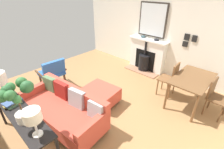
{
  "coord_description": "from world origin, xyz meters",
  "views": [
    {
      "loc": [
        1.99,
        2.54,
        2.55
      ],
      "look_at": [
        -0.45,
        0.26,
        0.71
      ],
      "focal_mm": 25.93,
      "sensor_mm": 36.0,
      "label": 1
    }
  ],
  "objects": [
    {
      "name": "sofa",
      "position": [
        0.78,
        0.07,
        0.33
      ],
      "size": [
        0.98,
        1.95,
        0.76
      ],
      "color": "#B2B2B7",
      "rests_on": "ground"
    },
    {
      "name": "ground_plane",
      "position": [
        0.0,
        0.0,
        -0.0
      ],
      "size": [
        5.36,
        5.58,
        0.01
      ],
      "primitive_type": "cube",
      "color": "olive"
    },
    {
      "name": "mantel_bowl_far",
      "position": [
        -2.5,
        0.22,
        1.09
      ],
      "size": [
        0.14,
        0.14,
        0.05
      ],
      "color": "black",
      "rests_on": "fireplace"
    },
    {
      "name": "table_lamp_far_end",
      "position": [
        1.56,
        0.75,
        1.09
      ],
      "size": [
        0.23,
        0.23,
        0.42
      ],
      "color": "white",
      "rests_on": "console_table"
    },
    {
      "name": "mirror_over_mantel",
      "position": [
        -2.59,
        -0.04,
        1.63
      ],
      "size": [
        0.04,
        0.92,
        1.01
      ],
      "color": "#2D2823"
    },
    {
      "name": "dining_chair_near_fireplace",
      "position": [
        -1.56,
        1.24,
        0.55
      ],
      "size": [
        0.42,
        0.42,
        0.93
      ],
      "color": "brown",
      "rests_on": "ground"
    },
    {
      "name": "fireplace",
      "position": [
        -2.46,
        -0.04,
        0.47
      ],
      "size": [
        0.58,
        1.29,
        1.06
      ],
      "color": "#93664C",
      "rests_on": "ground"
    },
    {
      "name": "mantel_bowl_near",
      "position": [
        -2.5,
        -0.26,
        1.09
      ],
      "size": [
        0.14,
        0.14,
        0.05
      ],
      "color": "#334C56",
      "rests_on": "fireplace"
    },
    {
      "name": "console_table",
      "position": [
        1.56,
        0.08,
        0.67
      ],
      "size": [
        0.35,
        1.79,
        0.76
      ],
      "color": "black",
      "rests_on": "ground"
    },
    {
      "name": "dining_table",
      "position": [
        -1.56,
        1.73,
        0.64
      ],
      "size": [
        1.2,
        0.72,
        0.74
      ],
      "color": "brown",
      "rests_on": "ground"
    },
    {
      "name": "potted_plant",
      "position": [
        1.55,
        0.35,
        1.21
      ],
      "size": [
        0.47,
        0.47,
        0.66
      ],
      "color": "silver",
      "rests_on": "console_table"
    },
    {
      "name": "dining_chair_by_back_wall",
      "position": [
        -1.56,
        2.23,
        0.51
      ],
      "size": [
        0.43,
        0.43,
        0.85
      ],
      "color": "brown",
      "rests_on": "ground"
    },
    {
      "name": "ottoman",
      "position": [
        -0.17,
        0.17,
        0.25
      ],
      "size": [
        0.69,
        0.84,
        0.41
      ],
      "color": "#B2B2B7",
      "rests_on": "ground"
    },
    {
      "name": "armchair_accent",
      "position": [
        0.24,
        -1.32,
        0.49
      ],
      "size": [
        0.71,
        0.64,
        0.86
      ],
      "color": "#4C3321",
      "rests_on": "ground"
    },
    {
      "name": "wall_left",
      "position": [
        -2.68,
        0.0,
        1.38
      ],
      "size": [
        0.12,
        5.58,
        2.76
      ],
      "primitive_type": "cube",
      "color": "silver",
      "rests_on": "ground"
    },
    {
      "name": "book_stack",
      "position": [
        1.55,
        -0.19,
        0.8
      ],
      "size": [
        0.31,
        0.23,
        0.08
      ],
      "color": "#4C7056",
      "rests_on": "console_table"
    },
    {
      "name": "photo_gallery_row",
      "position": [
        -2.6,
        1.13,
        1.25
      ],
      "size": [
        0.02,
        0.34,
        0.36
      ],
      "color": "black"
    }
  ]
}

